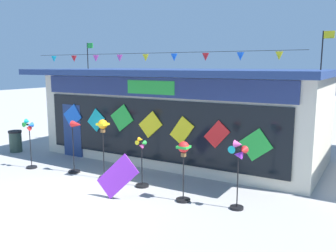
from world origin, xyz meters
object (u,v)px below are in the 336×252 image
at_px(wind_spinner_right, 184,159).
at_px(display_kite_on_ground, 118,176).
at_px(wind_spinner_center_right, 141,163).
at_px(trash_bin, 16,141).
at_px(wind_spinner_left, 76,140).
at_px(kite_shop_building, 182,113).
at_px(wind_spinner_center_left, 103,135).
at_px(wind_spinner_far_left, 29,137).
at_px(wind_spinner_far_right, 238,162).

distance_m(wind_spinner_right, display_kite_on_ground, 1.78).
bearing_deg(wind_spinner_center_right, wind_spinner_right, -13.08).
xyz_separation_m(wind_spinner_center_right, trash_bin, (-6.84, 0.89, -0.25)).
distance_m(wind_spinner_left, wind_spinner_center_right, 2.62).
relative_size(wind_spinner_center_right, wind_spinner_right, 0.93).
bearing_deg(kite_shop_building, wind_spinner_center_left, -100.96).
distance_m(wind_spinner_left, display_kite_on_ground, 2.87).
bearing_deg(kite_shop_building, wind_spinner_far_left, -131.29).
distance_m(kite_shop_building, wind_spinner_right, 4.72).
height_order(kite_shop_building, wind_spinner_far_left, kite_shop_building).
bearing_deg(kite_shop_building, wind_spinner_right, -61.04).
height_order(wind_spinner_left, wind_spinner_center_right, wind_spinner_left).
bearing_deg(trash_bin, wind_spinner_far_left, -26.90).
bearing_deg(kite_shop_building, wind_spinner_center_right, -79.19).
distance_m(kite_shop_building, display_kite_on_ground, 5.02).
bearing_deg(wind_spinner_far_left, wind_spinner_left, 13.05).
bearing_deg(wind_spinner_left, display_kite_on_ground, -23.49).
bearing_deg(wind_spinner_far_right, wind_spinner_far_left, -178.34).
xyz_separation_m(wind_spinner_far_right, display_kite_on_ground, (-2.91, -0.93, -0.58)).
xyz_separation_m(wind_spinner_left, wind_spinner_right, (4.14, -0.39, 0.02)).
relative_size(wind_spinner_far_left, display_kite_on_ground, 1.51).
bearing_deg(display_kite_on_ground, wind_spinner_far_left, 170.54).
distance_m(wind_spinner_far_left, wind_spinner_far_right, 7.26).
bearing_deg(wind_spinner_right, wind_spinner_left, 174.68).
bearing_deg(display_kite_on_ground, kite_shop_building, 98.52).
height_order(wind_spinner_left, trash_bin, wind_spinner_left).
relative_size(kite_shop_building, wind_spinner_right, 6.64).
distance_m(kite_shop_building, wind_spinner_center_left, 3.79).
xyz_separation_m(wind_spinner_right, wind_spinner_far_right, (1.37, 0.19, 0.09)).
relative_size(wind_spinner_left, wind_spinner_right, 1.09).
distance_m(wind_spinner_far_left, wind_spinner_center_right, 4.37).
xyz_separation_m(wind_spinner_left, display_kite_on_ground, (2.60, -1.13, -0.48)).
xyz_separation_m(wind_spinner_far_left, wind_spinner_center_right, (4.33, 0.38, -0.38)).
relative_size(wind_spinner_far_left, trash_bin, 1.96).
relative_size(wind_spinner_right, display_kite_on_ground, 1.40).
distance_m(wind_spinner_right, wind_spinner_far_right, 1.38).
distance_m(wind_spinner_center_left, wind_spinner_center_right, 1.59).
bearing_deg(wind_spinner_far_left, wind_spinner_center_left, 8.03).
height_order(wind_spinner_center_left, wind_spinner_far_right, wind_spinner_center_left).
xyz_separation_m(trash_bin, display_kite_on_ground, (6.86, -2.00, 0.17)).
height_order(wind_spinner_left, wind_spinner_far_right, wind_spinner_left).
xyz_separation_m(wind_spinner_center_right, wind_spinner_right, (1.56, -0.36, 0.41)).
height_order(wind_spinner_center_right, trash_bin, wind_spinner_center_right).
xyz_separation_m(wind_spinner_far_left, wind_spinner_left, (1.75, 0.40, 0.02)).
xyz_separation_m(wind_spinner_center_left, display_kite_on_ground, (1.44, -1.13, -0.78)).
height_order(wind_spinner_left, wind_spinner_right, wind_spinner_left).
height_order(wind_spinner_left, display_kite_on_ground, wind_spinner_left).
bearing_deg(wind_spinner_far_right, wind_spinner_right, -172.05).
relative_size(kite_shop_building, wind_spinner_far_right, 6.10).
bearing_deg(wind_spinner_center_left, wind_spinner_right, -7.44).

